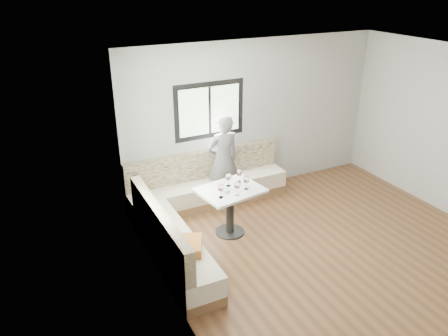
# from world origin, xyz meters

# --- Properties ---
(room) EXTENTS (5.01, 5.01, 2.81)m
(room) POSITION_xyz_m (-0.08, 0.08, 1.41)
(room) COLOR brown
(room) RESTS_ON ground
(banquette) EXTENTS (2.90, 2.80, 0.95)m
(banquette) POSITION_xyz_m (-1.59, 1.62, 0.33)
(banquette) COLOR brown
(banquette) RESTS_ON ground
(table) EXTENTS (1.06, 0.88, 0.78)m
(table) POSITION_xyz_m (-1.15, 1.21, 0.58)
(table) COLOR black
(table) RESTS_ON ground
(person) EXTENTS (0.61, 0.41, 1.65)m
(person) POSITION_xyz_m (-0.80, 2.16, 0.83)
(person) COLOR slate
(person) RESTS_ON ground
(olive_ramekin) EXTENTS (0.11, 0.11, 0.04)m
(olive_ramekin) POSITION_xyz_m (-1.24, 1.17, 0.80)
(olive_ramekin) COLOR white
(olive_ramekin) RESTS_ON table
(wine_glass_a) EXTENTS (0.10, 0.10, 0.22)m
(wine_glass_a) POSITION_xyz_m (-1.40, 1.03, 0.93)
(wine_glass_a) COLOR white
(wine_glass_a) RESTS_ON table
(wine_glass_b) EXTENTS (0.10, 0.10, 0.22)m
(wine_glass_b) POSITION_xyz_m (-1.15, 0.99, 0.93)
(wine_glass_b) COLOR white
(wine_glass_b) RESTS_ON table
(wine_glass_c) EXTENTS (0.10, 0.10, 0.22)m
(wine_glass_c) POSITION_xyz_m (-0.93, 1.10, 0.93)
(wine_glass_c) COLOR white
(wine_glass_c) RESTS_ON table
(wine_glass_d) EXTENTS (0.10, 0.10, 0.22)m
(wine_glass_d) POSITION_xyz_m (-1.13, 1.32, 0.93)
(wine_glass_d) COLOR white
(wine_glass_d) RESTS_ON table
(wine_glass_e) EXTENTS (0.10, 0.10, 0.22)m
(wine_glass_e) POSITION_xyz_m (-0.91, 1.37, 0.93)
(wine_glass_e) COLOR white
(wine_glass_e) RESTS_ON table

